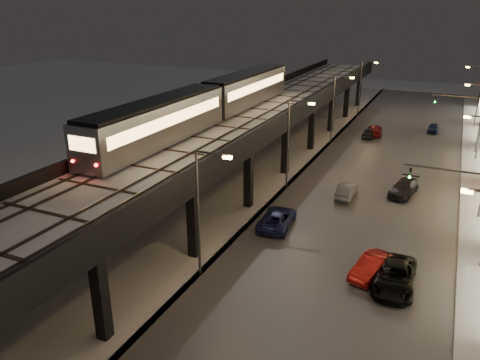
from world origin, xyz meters
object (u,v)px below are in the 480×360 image
at_px(subway_train, 210,102).
at_px(car_onc_dark, 394,277).
at_px(car_near_white, 346,191).
at_px(car_mid_silver, 277,219).
at_px(car_mid_dark, 375,130).
at_px(car_onc_silver, 371,267).
at_px(car_onc_white, 404,189).
at_px(car_onc_red, 433,128).
at_px(car_far_white, 369,133).

height_order(subway_train, car_onc_dark, subway_train).
bearing_deg(car_near_white, car_onc_dark, 114.29).
relative_size(car_mid_silver, car_mid_dark, 1.09).
xyz_separation_m(car_onc_silver, car_onc_white, (0.30, 16.10, -0.00)).
relative_size(car_mid_dark, car_onc_red, 1.37).
distance_m(car_onc_dark, car_onc_white, 16.90).
relative_size(car_mid_silver, car_onc_dark, 0.96).
bearing_deg(car_near_white, car_mid_silver, 66.70).
relative_size(car_mid_silver, car_far_white, 1.34).
bearing_deg(car_onc_white, car_onc_dark, -76.03).
xyz_separation_m(car_mid_silver, car_mid_dark, (2.41, 33.28, -0.03)).
xyz_separation_m(car_near_white, car_onc_white, (4.98, 2.82, 0.04)).
height_order(car_mid_silver, car_onc_dark, car_onc_dark).
distance_m(car_mid_dark, car_far_white, 1.61).
bearing_deg(car_far_white, car_onc_dark, 99.99).
bearing_deg(car_onc_dark, car_far_white, 100.37).
bearing_deg(car_far_white, car_mid_dark, -112.17).
bearing_deg(car_mid_dark, subway_train, 56.57).
bearing_deg(subway_train, car_onc_dark, -32.06).
relative_size(car_mid_dark, car_onc_white, 1.01).
bearing_deg(car_onc_dark, car_mid_silver, 150.50).
height_order(subway_train, car_far_white, subway_train).
height_order(car_near_white, car_onc_silver, car_onc_silver).
relative_size(car_near_white, car_onc_silver, 0.95).
height_order(car_far_white, car_onc_silver, car_onc_silver).
bearing_deg(subway_train, car_onc_red, 57.14).
xyz_separation_m(car_onc_silver, car_onc_red, (1.42, 42.90, -0.10)).
distance_m(car_mid_silver, car_onc_red, 39.70).
bearing_deg(car_near_white, car_mid_dark, -86.53).
relative_size(subway_train, car_onc_silver, 8.47).
xyz_separation_m(car_far_white, car_onc_silver, (6.63, -36.23, 0.03)).
relative_size(subway_train, car_onc_dark, 6.55).
height_order(car_far_white, car_onc_dark, car_onc_dark).
height_order(car_mid_silver, car_onc_red, car_mid_silver).
relative_size(car_near_white, car_onc_dark, 0.73).
xyz_separation_m(car_mid_dark, car_onc_red, (7.51, 5.16, -0.10)).
height_order(subway_train, car_onc_red, subway_train).
xyz_separation_m(car_onc_dark, car_onc_red, (-0.19, 43.66, -0.16)).
bearing_deg(car_onc_silver, car_onc_white, 104.88).
height_order(subway_train, car_mid_dark, subway_train).
distance_m(car_near_white, car_mid_dark, 24.51).
bearing_deg(car_onc_red, car_far_white, -139.96).
bearing_deg(car_onc_red, car_near_white, -101.26).
distance_m(car_onc_silver, car_onc_red, 42.93).
height_order(car_mid_silver, car_mid_dark, car_mid_silver).
xyz_separation_m(subway_train, car_far_white, (11.98, 24.33, -7.74)).
xyz_separation_m(car_near_white, car_onc_red, (6.09, 29.63, -0.06)).
height_order(subway_train, car_near_white, subway_train).
bearing_deg(car_onc_white, car_mid_dark, 116.00).
xyz_separation_m(subway_train, car_onc_red, (20.02, 31.00, -7.80)).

